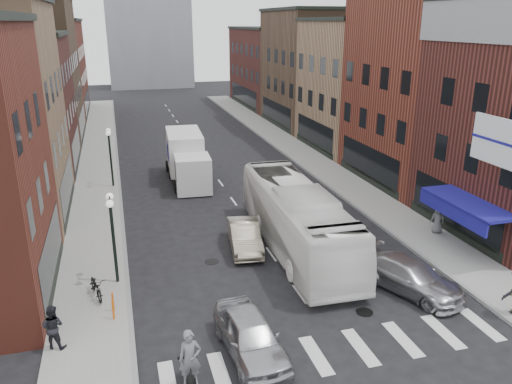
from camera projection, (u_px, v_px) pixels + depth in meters
ground at (308, 307)px, 20.26m from camera, size 160.00×160.00×0.00m
sidewalk_left at (98, 172)px, 38.04m from camera, size 3.00×74.00×0.15m
sidewalk_right at (306, 156)px, 42.45m from camera, size 3.00×74.00×0.15m
curb_left at (118, 171)px, 38.45m from camera, size 0.20×74.00×0.16m
curb_right at (289, 159)px, 42.08m from camera, size 0.20×74.00×0.16m
crosswalk_stripes at (340, 351)px, 17.53m from camera, size 12.00×2.20×0.01m
bldg_left_far_a at (19, 71)px, 46.04m from camera, size 10.30×12.20×13.30m
bldg_left_far_b at (39, 69)px, 59.10m from camera, size 10.30×16.20×11.30m
bldg_right_mid_a at (439, 79)px, 34.56m from camera, size 10.30×10.20×14.30m
bldg_right_mid_b at (368, 85)px, 44.14m from camera, size 10.30×10.20×11.30m
bldg_right_far_a at (320, 68)px, 53.98m from camera, size 10.30×12.20×12.30m
bldg_right_far_b at (279, 67)px, 67.04m from camera, size 10.30×16.20×10.30m
awning_blue at (464, 204)px, 23.99m from camera, size 1.80×5.00×0.78m
billboard_sign at (500, 143)px, 20.95m from camera, size 1.52×3.00×3.70m
streetlamp_near at (112, 223)px, 21.03m from camera, size 0.32×1.22×4.11m
streetlamp_far at (110, 147)px, 33.76m from camera, size 0.32×1.22×4.11m
bike_rack at (113, 306)px, 19.29m from camera, size 0.08×0.68×0.80m
box_truck at (187, 159)px, 35.61m from camera, size 2.71×7.96×3.41m
motorcycle_rider at (190, 368)px, 14.91m from camera, size 0.70×2.41×2.46m
transit_bus at (297, 218)px, 24.90m from camera, size 3.19×12.04×3.33m
sedan_left_near at (251, 336)px, 17.14m from camera, size 2.08×4.47×1.48m
sedan_left_far at (245, 236)px, 25.20m from camera, size 1.99×4.32×1.37m
curb_car at (410, 276)px, 21.23m from camera, size 3.62×5.15×1.39m
parked_bicycle at (96, 286)px, 20.59m from camera, size 1.02×1.86×0.93m
ped_left_solo at (53, 327)px, 17.25m from camera, size 0.91×0.73×1.63m
ped_right_c at (438, 219)px, 26.77m from camera, size 0.85×0.66×1.53m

